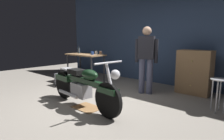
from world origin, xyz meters
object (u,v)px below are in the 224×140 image
object	(u,v)px
wooden_dresser	(194,72)
mug_blue_enamel	(92,53)
mug_brown_stoneware	(100,53)
bottle	(79,50)
mug_white_ceramic	(96,53)
storage_bin	(63,80)
motorcycle	(83,85)
shop_stool	(219,86)
person_standing	(146,57)

from	to	relation	value
wooden_dresser	mug_blue_enamel	bearing A→B (deg)	-159.81
mug_brown_stoneware	bottle	size ratio (longest dim) A/B	0.44
wooden_dresser	bottle	distance (m)	3.59
mug_white_ceramic	bottle	xyz separation A→B (m)	(-0.67, -0.16, 0.05)
mug_blue_enamel	mug_brown_stoneware	bearing A→B (deg)	51.09
storage_bin	mug_white_ceramic	bearing A→B (deg)	66.21
wooden_dresser	mug_white_ceramic	xyz separation A→B (m)	(-2.77, -0.77, 0.40)
storage_bin	mug_brown_stoneware	world-z (taller)	mug_brown_stoneware
motorcycle	shop_stool	distance (m)	2.60
motorcycle	bottle	distance (m)	2.69
mug_white_ceramic	bottle	distance (m)	0.69
storage_bin	mug_brown_stoneware	size ratio (longest dim) A/B	4.14
shop_stool	storage_bin	bearing A→B (deg)	-168.89
motorcycle	person_standing	size ratio (longest dim) A/B	1.31
bottle	wooden_dresser	bearing A→B (deg)	15.20
mug_blue_enamel	mug_brown_stoneware	size ratio (longest dim) A/B	1.15
shop_stool	storage_bin	xyz separation A→B (m)	(-3.98, -0.78, -0.33)
motorcycle	wooden_dresser	world-z (taller)	wooden_dresser
person_standing	mug_blue_enamel	world-z (taller)	person_standing
wooden_dresser	mug_brown_stoneware	xyz separation A→B (m)	(-2.55, -0.80, 0.40)
mug_blue_enamel	bottle	size ratio (longest dim) A/B	0.51
motorcycle	mug_brown_stoneware	xyz separation A→B (m)	(-1.23, 1.70, 0.50)
mug_brown_stoneware	shop_stool	bearing A→B (deg)	-2.78
bottle	mug_white_ceramic	bearing A→B (deg)	13.79
person_standing	wooden_dresser	size ratio (longest dim) A/B	1.52
mug_white_ceramic	mug_blue_enamel	xyz separation A→B (m)	(0.06, -0.22, -0.00)
mug_blue_enamel	person_standing	bearing A→B (deg)	5.70
mug_blue_enamel	mug_brown_stoneware	distance (m)	0.25
mug_brown_stoneware	storage_bin	bearing A→B (deg)	-124.54
motorcycle	mug_blue_enamel	distance (m)	2.11
shop_stool	storage_bin	size ratio (longest dim) A/B	1.45
person_standing	mug_blue_enamel	distance (m)	1.81
motorcycle	wooden_dresser	size ratio (longest dim) A/B	1.99
person_standing	mug_white_ceramic	bearing A→B (deg)	-21.00
mug_brown_stoneware	wooden_dresser	bearing A→B (deg)	17.43
person_standing	bottle	size ratio (longest dim) A/B	6.93
person_standing	wooden_dresser	xyz separation A→B (m)	(0.91, 0.82, -0.38)
motorcycle	bottle	bearing A→B (deg)	148.29
storage_bin	mug_white_ceramic	distance (m)	1.32
person_standing	bottle	world-z (taller)	person_standing
person_standing	bottle	distance (m)	2.53
motorcycle	mug_white_ceramic	world-z (taller)	mug_white_ceramic
shop_stool	mug_blue_enamel	world-z (taller)	mug_blue_enamel
shop_stool	bottle	distance (m)	4.25
wooden_dresser	bottle	size ratio (longest dim) A/B	4.56
shop_stool	mug_white_ceramic	xyz separation A→B (m)	(-3.55, 0.19, 0.45)
motorcycle	mug_brown_stoneware	world-z (taller)	mug_brown_stoneware
mug_brown_stoneware	bottle	xyz separation A→B (m)	(-0.89, -0.13, 0.04)
person_standing	storage_bin	size ratio (longest dim) A/B	3.80
storage_bin	person_standing	bearing A→B (deg)	22.06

